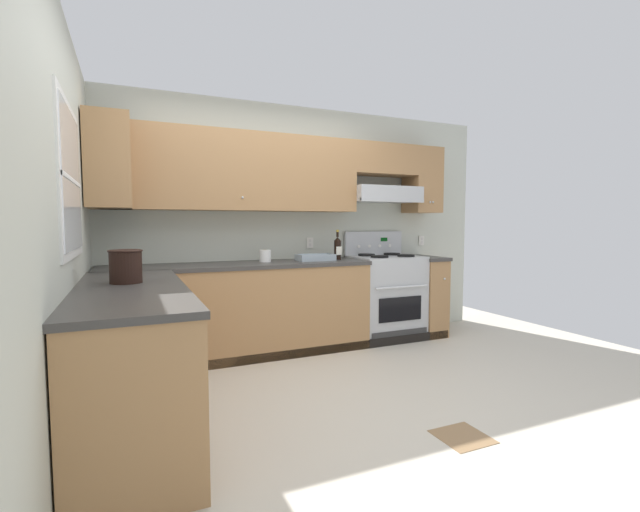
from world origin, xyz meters
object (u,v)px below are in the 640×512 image
Objects in this scene: wine_bottle at (338,248)px; bucket at (126,266)px; paper_towel_roll at (265,256)px; bowl at (315,258)px; stove at (385,296)px.

bucket is (-2.05, -1.07, -0.01)m from wine_bottle.
wine_bottle reaches higher than bucket.
paper_towel_roll is (-0.78, 0.05, -0.07)m from wine_bottle.
bowl is 3.17× the size of paper_towel_roll.
paper_towel_roll is at bearing 41.41° from bucket.
stove is at bearing 22.05° from bucket.
bowl is 1.78× the size of bucket.
stove reaches higher than bowl.
bowl is 2.08m from bucket.
bowl is at bearing -178.85° from stove.
bowl is at bearing -6.65° from paper_towel_roll.
bowl is at bearing -177.21° from wine_bottle.
paper_towel_roll is (-0.52, 0.06, 0.04)m from bowl.
paper_towel_roll is (-1.39, 0.04, 0.49)m from stove.
bowl is (-0.87, -0.02, 0.45)m from stove.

